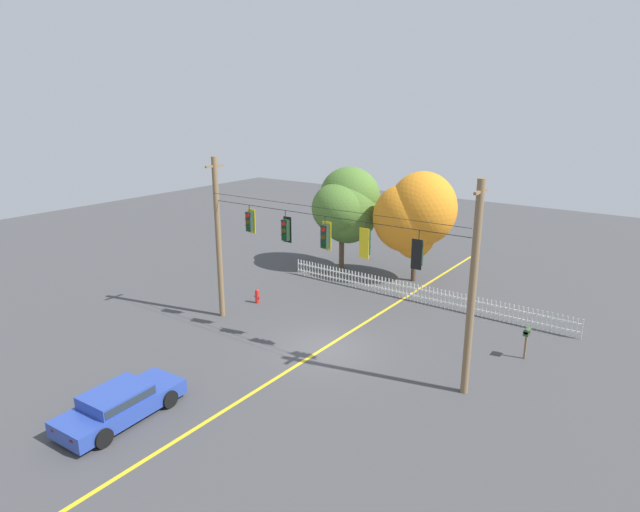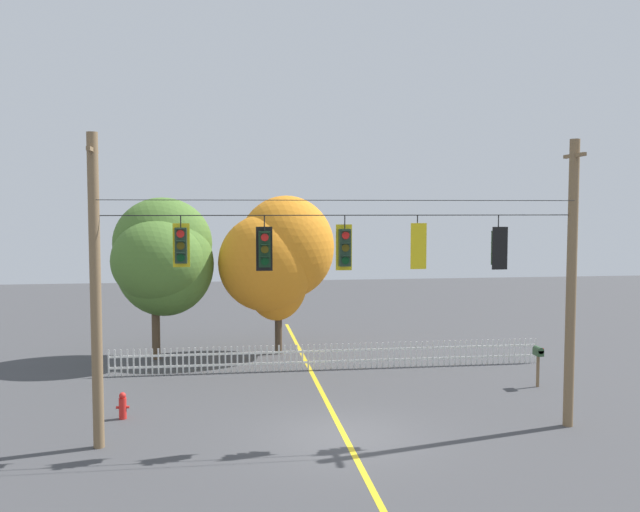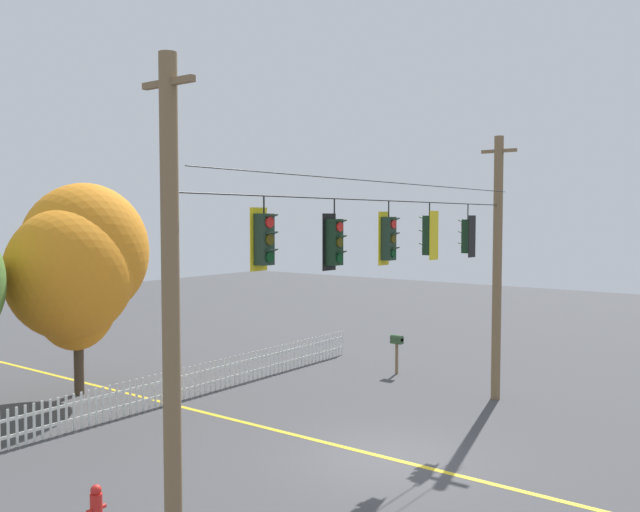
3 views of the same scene
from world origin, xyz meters
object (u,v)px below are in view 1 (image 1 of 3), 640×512
object	(u,v)px
traffic_signal_eastbound_side	(325,236)
roadside_mailbox	(527,334)
autumn_maple_mid	(415,216)
autumn_maple_near_fence	(346,205)
traffic_signal_westbound_side	(250,221)
parked_car	(120,403)
traffic_signal_northbound_secondary	(286,230)
traffic_signal_southbound_primary	(418,254)
fire_hydrant	(257,296)
traffic_signal_northbound_primary	(366,243)

from	to	relation	value
traffic_signal_eastbound_side	roadside_mailbox	distance (m)	9.43
autumn_maple_mid	roadside_mailbox	size ratio (longest dim) A/B	4.76
autumn_maple_near_fence	autumn_maple_mid	distance (m)	4.70
traffic_signal_westbound_side	parked_car	bearing A→B (deg)	-78.56
traffic_signal_northbound_secondary	traffic_signal_eastbound_side	world-z (taller)	same
traffic_signal_westbound_side	traffic_signal_eastbound_side	world-z (taller)	same
traffic_signal_westbound_side	autumn_maple_mid	distance (m)	11.16
traffic_signal_eastbound_side	parked_car	xyz separation A→B (m)	(-2.53, -8.61, -4.51)
traffic_signal_eastbound_side	roadside_mailbox	xyz separation A→B (m)	(7.49, 4.13, -3.97)
traffic_signal_southbound_primary	parked_car	distance (m)	11.83
traffic_signal_eastbound_side	fire_hydrant	world-z (taller)	traffic_signal_eastbound_side
traffic_signal_westbound_side	traffic_signal_northbound_secondary	bearing A→B (deg)	0.01
traffic_signal_northbound_primary	autumn_maple_mid	size ratio (longest dim) A/B	0.22
traffic_signal_eastbound_side	roadside_mailbox	size ratio (longest dim) A/B	1.05
parked_car	traffic_signal_northbound_secondary	bearing A→B (deg)	87.34
traffic_signal_westbound_side	autumn_maple_near_fence	bearing A→B (deg)	97.81
traffic_signal_eastbound_side	traffic_signal_southbound_primary	size ratio (longest dim) A/B	0.99
roadside_mailbox	traffic_signal_southbound_primary	bearing A→B (deg)	-127.94
autumn_maple_near_fence	traffic_signal_northbound_primary	bearing A→B (deg)	-53.66
autumn_maple_mid	fire_hydrant	size ratio (longest dim) A/B	8.48
parked_car	fire_hydrant	xyz separation A→B (m)	(-3.64, 10.98, -0.22)
traffic_signal_northbound_primary	autumn_maple_near_fence	bearing A→B (deg)	126.34
traffic_signal_northbound_primary	autumn_maple_mid	xyz separation A→B (m)	(-2.99, 10.63, -1.08)
parked_car	traffic_signal_southbound_primary	bearing A→B (deg)	51.69
autumn_maple_near_fence	fire_hydrant	distance (m)	8.92
traffic_signal_westbound_side	fire_hydrant	distance (m)	5.69
traffic_signal_northbound_primary	parked_car	distance (m)	10.71
autumn_maple_near_fence	roadside_mailbox	bearing A→B (deg)	-25.51
fire_hydrant	roadside_mailbox	xyz separation A→B (m)	(13.66, 1.76, 0.76)
traffic_signal_eastbound_side	roadside_mailbox	world-z (taller)	traffic_signal_eastbound_side
traffic_signal_westbound_side	traffic_signal_eastbound_side	distance (m)	4.27
traffic_signal_northbound_secondary	traffic_signal_southbound_primary	world-z (taller)	same
traffic_signal_eastbound_side	traffic_signal_northbound_primary	size ratio (longest dim) A/B	1.02
fire_hydrant	traffic_signal_northbound_secondary	bearing A→B (deg)	-30.35
traffic_signal_eastbound_side	parked_car	world-z (taller)	traffic_signal_eastbound_side
traffic_signal_westbound_side	traffic_signal_northbound_primary	xyz separation A→B (m)	(6.25, -0.02, -0.06)
traffic_signal_eastbound_side	fire_hydrant	distance (m)	8.12
traffic_signal_eastbound_side	traffic_signal_westbound_side	bearing A→B (deg)	-179.99
traffic_signal_southbound_primary	autumn_maple_mid	distance (m)	11.90
fire_hydrant	autumn_maple_near_fence	bearing A→B (deg)	86.67
parked_car	fire_hydrant	distance (m)	11.57
traffic_signal_southbound_primary	roadside_mailbox	size ratio (longest dim) A/B	1.06
traffic_signal_southbound_primary	autumn_maple_near_fence	bearing A→B (deg)	133.66
traffic_signal_northbound_primary	roadside_mailbox	xyz separation A→B (m)	(5.51, 4.15, -4.00)
roadside_mailbox	fire_hydrant	bearing A→B (deg)	-172.66
fire_hydrant	roadside_mailbox	bearing A→B (deg)	7.34
traffic_signal_northbound_primary	traffic_signal_southbound_primary	distance (m)	2.28
traffic_signal_southbound_primary	autumn_maple_near_fence	world-z (taller)	autumn_maple_near_fence
traffic_signal_northbound_secondary	roadside_mailbox	world-z (taller)	traffic_signal_northbound_secondary
autumn_maple_mid	fire_hydrant	bearing A→B (deg)	-122.06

